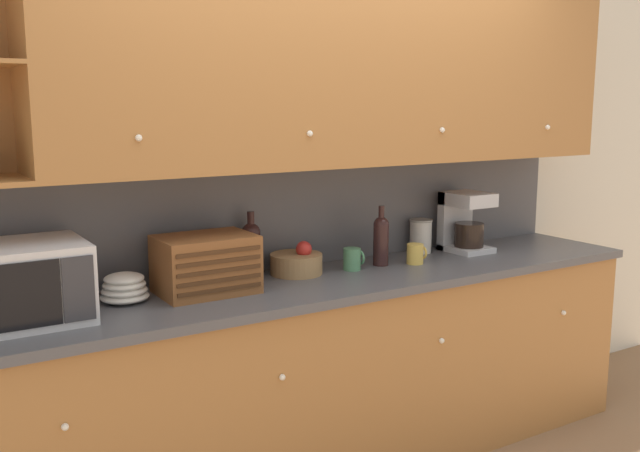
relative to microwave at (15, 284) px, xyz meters
The scene contains 15 objects.
ground_plane 1.75m from the microwave, 11.20° to the left, with size 24.00×24.00×0.00m, color #896647.
wall_back 1.39m from the microwave, 12.43° to the left, with size 5.77×0.06×2.60m.
counter_unit 1.48m from the microwave, ahead, with size 3.39×0.62×0.94m.
backsplash_panel 1.37m from the microwave, 10.96° to the left, with size 3.37×0.01×0.51m.
upper_cabinets 1.71m from the microwave, ahead, with size 3.37×0.39×0.89m.
microwave is the anchor object (origin of this frame).
bowl_stack_on_counter 0.43m from the microwave, ahead, with size 0.20×0.20×0.12m.
bread_box 0.75m from the microwave, ahead, with size 0.40×0.29×0.25m.
second_wine_bottle 1.06m from the microwave, ahead, with size 0.09×0.09×0.31m.
fruit_basket 1.26m from the microwave, ahead, with size 0.24×0.24×0.16m.
mug 1.52m from the microwave, ahead, with size 0.10×0.08×0.11m.
wine_bottle 1.69m from the microwave, ahead, with size 0.08×0.08×0.30m.
mug_blue_second 1.86m from the microwave, ahead, with size 0.10×0.08×0.10m.
storage_canister 2.07m from the microwave, ahead, with size 0.12×0.12×0.18m.
coffee_maker 2.29m from the microwave, ahead, with size 0.21×0.25×0.32m.
Camera 1 is at (-1.73, -2.98, 1.74)m, focal length 40.00 mm.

